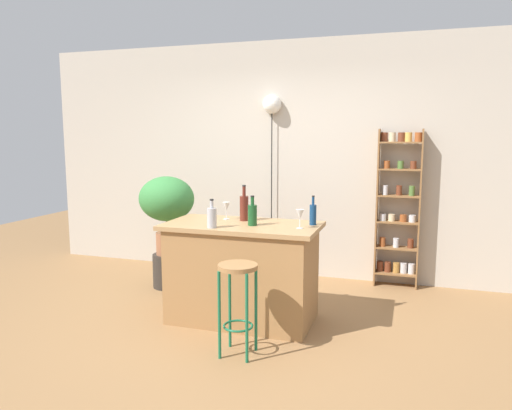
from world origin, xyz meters
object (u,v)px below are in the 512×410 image
plant_stool (168,270)px  wine_glass_left (300,215)px  potted_plant (167,203)px  wine_glass_center (226,207)px  bottle_vinegar (244,207)px  bottle_spirits_clear (212,217)px  bottle_olive_oil (313,214)px  spice_shelf (398,208)px  bottle_sauce_amber (252,214)px  bar_stool (238,289)px  pendant_globe_light (272,106)px

plant_stool → wine_glass_left: bearing=-23.9°
potted_plant → wine_glass_center: (0.91, -0.51, 0.07)m
bottle_vinegar → bottle_spirits_clear: (-0.15, -0.42, -0.03)m
bottle_olive_oil → spice_shelf: bearing=63.1°
spice_shelf → bottle_sauce_amber: (-1.19, -1.55, 0.11)m
wine_glass_center → bar_stool: bearing=-63.6°
spice_shelf → bottle_spirits_clear: bearing=-130.3°
bottle_vinegar → spice_shelf: bearing=45.0°
spice_shelf → bottle_spirits_clear: (-1.49, -1.76, 0.10)m
wine_glass_left → pendant_globe_light: 2.02m
spice_shelf → plant_stool: size_ratio=4.72×
bar_stool → potted_plant: 1.96m
plant_stool → potted_plant: bearing=90.0°
bottle_spirits_clear → wine_glass_left: bearing=15.8°
wine_glass_left → wine_glass_center: size_ratio=1.00×
bottle_olive_oil → pendant_globe_light: pendant_globe_light is taller
bottle_sauce_amber → pendant_globe_light: size_ratio=0.12×
bar_stool → potted_plant: (-1.33, 1.37, 0.43)m
bar_stool → bottle_olive_oil: bottle_olive_oil is taller
bottle_spirits_clear → bottle_sauce_amber: size_ratio=0.94×
wine_glass_left → bottle_spirits_clear: bearing=-164.2°
bar_stool → bottle_sauce_amber: bearing=98.3°
bar_stool → spice_shelf: 2.47m
plant_stool → bar_stool: bearing=-45.8°
plant_stool → bottle_spirits_clear: (0.94, -0.95, 0.81)m
bar_stool → plant_stool: size_ratio=1.93×
bar_stool → bottle_vinegar: (-0.24, 0.84, 0.51)m
bottle_vinegar → bottle_olive_oil: (0.65, -0.02, -0.03)m
wine_glass_center → wine_glass_left: bearing=-17.1°
spice_shelf → bottle_vinegar: (-1.34, -1.34, 0.13)m
bar_stool → bottle_sauce_amber: 0.80m
potted_plant → plant_stool: bearing=-90.0°
bottle_vinegar → pendant_globe_light: 1.71m
spice_shelf → bottle_sauce_amber: 1.96m
bottle_spirits_clear → bottle_sauce_amber: 0.37m
bottle_vinegar → wine_glass_left: size_ratio=2.03×
spice_shelf → bottle_spirits_clear: size_ratio=7.06×
wine_glass_left → bar_stool: bearing=-118.2°
potted_plant → wine_glass_left: 1.83m
spice_shelf → bottle_spirits_clear: 2.31m
bottle_sauce_amber → wine_glass_left: bearing=-1.0°
bar_stool → plant_stool: bar_stool is taller
bar_stool → bottle_spirits_clear: bearing=132.7°
wine_glass_center → bottle_spirits_clear: bearing=-84.9°
bottle_spirits_clear → wine_glass_center: bottle_spirits_clear is taller
plant_stool → bottle_sauce_amber: bottle_sauce_amber is taller
plant_stool → wine_glass_center: bearing=-29.2°
bar_stool → wine_glass_left: wine_glass_left is taller
wine_glass_left → wine_glass_center: 0.80m
bottle_spirits_clear → wine_glass_center: (-0.04, 0.44, 0.02)m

